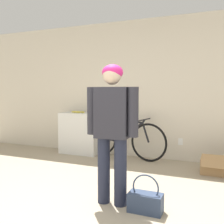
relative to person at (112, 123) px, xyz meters
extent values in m
cube|color=beige|center=(-0.11, 2.19, 0.39)|extent=(8.00, 0.06, 2.60)
cube|color=white|center=(0.44, 2.16, -0.56)|extent=(0.08, 0.01, 0.12)
cube|color=white|center=(-1.53, 1.95, -0.50)|extent=(0.80, 0.38, 0.83)
cylinder|color=#23283D|center=(-0.10, 0.00, -0.54)|extent=(0.14, 0.14, 0.75)
cylinder|color=#23283D|center=(0.10, 0.00, -0.54)|extent=(0.14, 0.14, 0.75)
cube|color=#2D2D38|center=(0.00, 0.00, 0.11)|extent=(0.38, 0.22, 0.56)
cylinder|color=#2D2D38|center=(-0.24, 0.00, 0.13)|extent=(0.12, 0.12, 0.53)
cylinder|color=#2D2D38|center=(0.24, 0.00, 0.13)|extent=(0.12, 0.12, 0.53)
sphere|color=beige|center=(0.00, 0.00, 0.52)|extent=(0.20, 0.20, 0.20)
ellipsoid|color=#EA2884|center=(0.00, 0.01, 0.55)|extent=(0.23, 0.21, 0.17)
torus|color=black|center=(-1.09, 2.03, -0.57)|extent=(0.69, 0.15, 0.69)
torus|color=black|center=(-0.08, 1.87, -0.57)|extent=(0.69, 0.15, 0.69)
cylinder|color=black|center=(-0.90, 2.00, -0.59)|extent=(0.39, 0.09, 0.09)
cylinder|color=black|center=(-0.95, 2.01, -0.38)|extent=(0.31, 0.08, 0.38)
cylinder|color=black|center=(-0.76, 1.98, -0.41)|extent=(0.14, 0.05, 0.42)
cylinder|color=black|center=(-0.45, 1.93, -0.42)|extent=(0.54, 0.12, 0.43)
cylinder|color=black|center=(-0.50, 1.94, -0.21)|extent=(0.61, 0.13, 0.05)
cylinder|color=black|center=(-0.14, 1.88, -0.39)|extent=(0.16, 0.06, 0.36)
cylinder|color=black|center=(-0.18, 1.89, -0.19)|extent=(0.07, 0.04, 0.08)
cylinder|color=black|center=(-0.16, 1.89, -0.16)|extent=(0.10, 0.46, 0.02)
ellipsoid|color=black|center=(-0.81, 1.99, -0.18)|extent=(0.23, 0.11, 0.05)
ellipsoid|color=#EAD64C|center=(-1.54, 1.90, -0.07)|extent=(0.14, 0.04, 0.04)
ellipsoid|color=#EAD64C|center=(-1.63, 1.92, -0.07)|extent=(0.13, 0.09, 0.04)
ellipsoid|color=#EAD64C|center=(-1.44, 1.92, -0.07)|extent=(0.13, 0.09, 0.04)
sphere|color=brown|center=(-1.68, 1.93, -0.07)|extent=(0.02, 0.02, 0.02)
cube|color=#334260|center=(0.40, -0.06, -0.81)|extent=(0.35, 0.18, 0.20)
torus|color=#334260|center=(0.40, -0.06, -0.65)|extent=(0.28, 0.02, 0.28)
cube|color=#A87F51|center=(1.10, 1.63, -0.79)|extent=(0.54, 0.39, 0.24)
cube|color=#A87F51|center=(1.10, 1.43, -0.68)|extent=(0.51, 0.14, 0.17)
camera|label=1|loc=(1.11, -2.63, 0.35)|focal=42.00mm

